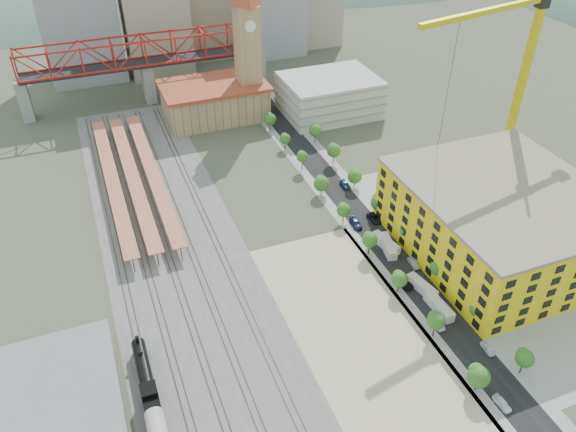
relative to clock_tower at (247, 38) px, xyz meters
name	(u,v)px	position (x,y,z in m)	size (l,w,h in m)	color
ground	(316,241)	(-8.00, -79.99, -28.70)	(400.00, 400.00, 0.00)	#474C38
ballast_strip	(169,233)	(-44.00, -62.49, -28.67)	(36.00, 165.00, 0.06)	#605E59
dirt_lot	(356,327)	(-12.00, -111.49, -28.67)	(28.00, 67.00, 0.06)	tan
street_asphalt	(345,199)	(8.00, -64.99, -28.67)	(12.00, 170.00, 0.06)	black
sidewalk_west	(328,203)	(2.50, -64.99, -28.68)	(3.00, 170.00, 0.04)	gray
sidewalk_east	(361,195)	(13.50, -64.99, -28.68)	(3.00, 170.00, 0.04)	gray
construction_pad	(502,246)	(37.00, -99.99, -28.67)	(50.00, 90.00, 0.06)	gray
rail_tracks	(162,235)	(-45.80, -62.49, -28.55)	(26.56, 160.00, 0.18)	#382B23
platform_canopies	(132,175)	(-49.00, -34.99, -24.70)	(16.00, 80.00, 4.12)	#CC724E
station_hall	(215,100)	(-13.00, 2.01, -22.03)	(38.00, 24.00, 13.10)	tan
clock_tower	(247,38)	(0.00, 0.00, 0.00)	(12.00, 12.00, 52.00)	tan
parking_garage	(330,95)	(28.00, -9.99, -21.70)	(34.00, 26.00, 14.00)	silver
truss_bridge	(144,54)	(-33.00, 25.01, -9.83)	(94.00, 9.60, 25.60)	gray
construction_building	(501,220)	(34.00, -99.99, -19.29)	(44.60, 50.60, 18.80)	#ECAF13
warehouse	(61,401)	(-74.00, -109.99, -26.20)	(22.00, 32.00, 5.00)	gray
street_trees	(360,218)	(8.00, -74.99, -28.70)	(15.40, 124.40, 8.00)	#27661E
skyline	(203,8)	(-0.53, 62.32, -5.89)	(133.00, 46.00, 60.00)	#9EA0A3
distant_hills	(226,104)	(37.28, 180.01, -108.23)	(647.00, 264.00, 227.00)	#4C6B59
locomotive	(147,382)	(-58.00, -111.23, -26.45)	(3.13, 24.11, 6.03)	black
tower_crane	(519,58)	(55.01, -71.19, 10.15)	(58.20, 13.77, 62.96)	yellow
site_trailer_a	(439,307)	(8.00, -113.82, -27.47)	(2.36, 8.96, 2.45)	silver
site_trailer_b	(422,287)	(8.00, -106.64, -27.51)	(2.29, 8.71, 2.38)	silver
site_trailer_c	(388,246)	(8.00, -90.28, -27.43)	(2.43, 9.23, 2.53)	silver
site_trailer_d	(385,243)	(8.00, -89.00, -27.45)	(2.40, 9.11, 2.49)	silver
car_0	(502,403)	(5.00, -139.99, -27.96)	(1.74, 4.33, 1.47)	white
car_1	(437,323)	(5.00, -117.59, -27.92)	(1.64, 4.69, 1.55)	#A2A3A8
car_2	(404,283)	(5.00, -103.69, -27.98)	(2.39, 5.18, 1.44)	black
car_3	(356,223)	(5.00, -77.78, -27.89)	(2.25, 5.54, 1.61)	#1B2150
car_4	(488,349)	(11.00, -127.79, -28.02)	(1.59, 3.96, 1.35)	white
car_5	(414,263)	(11.00, -98.15, -27.97)	(1.54, 4.42, 1.46)	#95959A
car_6	(374,218)	(11.00, -77.39, -27.95)	(2.48, 5.37, 1.49)	black
car_7	(345,185)	(11.00, -58.92, -27.95)	(2.10, 5.16, 1.50)	navy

